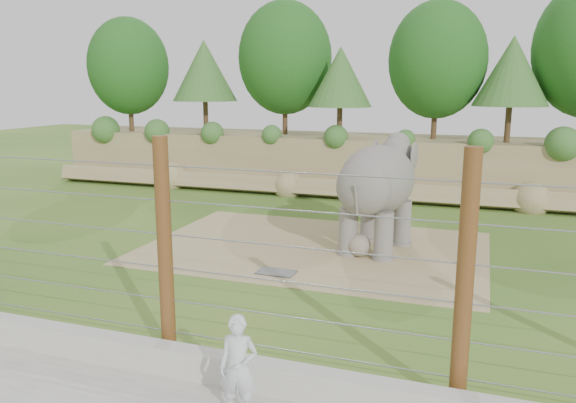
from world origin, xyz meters
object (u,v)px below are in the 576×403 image
(elephant, at_px, (377,196))
(zookeeper, at_px, (238,367))
(barrier_fence, at_px, (165,251))
(stone_ball, at_px, (359,245))

(elephant, relative_size, zookeeper, 2.55)
(barrier_fence, xyz_separation_m, zookeeper, (1.97, -1.32, -1.20))
(zookeeper, bearing_deg, stone_ball, 80.87)
(barrier_fence, bearing_deg, elephant, 74.05)
(stone_ball, distance_m, zookeeper, 8.41)
(barrier_fence, bearing_deg, stone_ball, 74.58)
(elephant, height_order, stone_ball, elephant)
(elephant, distance_m, zookeeper, 9.29)
(elephant, distance_m, barrier_fence, 8.26)
(elephant, xyz_separation_m, stone_ball, (-0.31, -0.85, -1.29))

